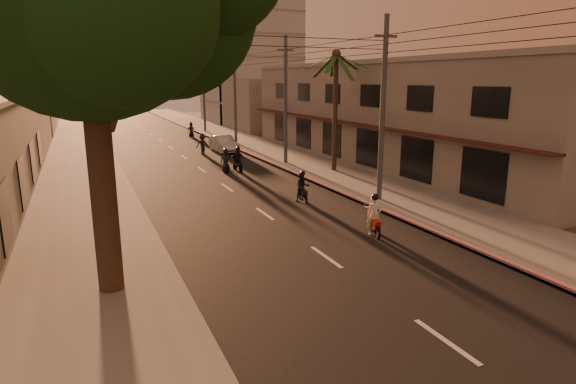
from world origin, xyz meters
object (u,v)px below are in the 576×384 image
palm_tree (336,61)px  scooter_far_b (203,145)px  scooter_red (374,216)px  scooter_far_a (226,161)px  parked_car (224,144)px  scooter_mid_b (238,160)px  scooter_far_c (191,130)px  scooter_mid_a (302,187)px

palm_tree → scooter_far_b: bearing=120.0°
scooter_red → scooter_far_b: bearing=110.7°
scooter_far_a → scooter_far_b: 8.23m
scooter_far_a → scooter_far_b: bearing=97.9°
scooter_red → parked_car: (0.77, 23.97, -0.05)m
scooter_mid_b → scooter_far_a: size_ratio=1.06×
scooter_mid_b → parked_car: (1.60, 8.95, -0.06)m
scooter_far_b → parked_car: (1.96, 0.63, -0.11)m
scooter_far_a → scooter_mid_b: bearing=3.4°
scooter_far_a → scooter_far_c: bearing=94.8°
scooter_mid_a → scooter_red: bearing=-78.4°
scooter_far_b → parked_car: size_ratio=0.42×
scooter_red → scooter_mid_a: bearing=110.8°
scooter_mid_b → scooter_far_a: (-0.80, 0.11, -0.03)m
palm_tree → parked_car: palm_tree is taller
scooter_far_b → scooter_far_c: (1.80, 12.46, -0.06)m
scooter_mid_a → scooter_far_b: 17.38m
scooter_red → scooter_mid_b: bearing=111.0°
parked_car → scooter_mid_a: bearing=-96.0°
scooter_mid_b → scooter_far_a: 0.81m
scooter_mid_a → scooter_far_b: (-0.88, 17.35, 0.09)m
scooter_mid_a → scooter_far_a: size_ratio=0.99×
parked_car → scooter_far_c: 11.84m
palm_tree → scooter_far_a: (-6.71, 2.62, -6.42)m
scooter_far_a → parked_car: 9.17m
palm_tree → scooter_mid_b: size_ratio=4.76×
scooter_mid_a → scooter_mid_b: 9.04m
scooter_mid_b → scooter_far_c: (1.44, 20.79, -0.01)m
scooter_far_b → scooter_far_c: bearing=92.3°
scooter_mid_a → scooter_far_b: bearing=101.5°
scooter_far_a → scooter_far_c: size_ratio=0.99×
scooter_mid_a → scooter_far_a: scooter_far_a is taller
palm_tree → scooter_mid_a: (-5.39, -6.51, -6.43)m
scooter_far_c → scooter_mid_b: bearing=-76.4°
scooter_red → scooter_far_b: (-1.19, 23.35, 0.06)m
scooter_mid_a → scooter_far_c: size_ratio=0.98×
palm_tree → scooter_mid_b: 9.06m
scooter_mid_b → scooter_far_b: scooter_far_b is taller
scooter_red → parked_car: size_ratio=0.39×
scooter_mid_b → parked_car: size_ratio=0.40×
scooter_red → scooter_far_b: size_ratio=0.94×
scooter_far_c → palm_tree: bearing=-61.6°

